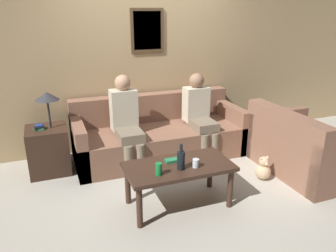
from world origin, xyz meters
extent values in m
plane|color=#ADA899|center=(0.00, 0.00, 0.00)|extent=(16.00, 16.00, 0.00)
cube|color=tan|center=(0.00, 1.05, 1.30)|extent=(9.00, 0.06, 2.60)
cube|color=#4C3823|center=(0.00, 1.01, 1.70)|extent=(0.48, 0.02, 0.60)
cube|color=beige|center=(0.00, 1.00, 1.70)|extent=(0.40, 0.01, 0.52)
cube|color=brown|center=(0.00, 0.50, 0.21)|extent=(2.36, 0.94, 0.42)
cube|color=brown|center=(0.00, 0.87, 0.62)|extent=(2.36, 0.20, 0.40)
cube|color=brown|center=(-1.11, 0.50, 0.32)|extent=(0.14, 0.94, 0.64)
cube|color=brown|center=(1.11, 0.50, 0.32)|extent=(0.14, 0.94, 0.64)
cube|color=brown|center=(1.60, -0.59, 0.21)|extent=(0.94, 1.35, 0.42)
cube|color=brown|center=(1.23, -0.59, 0.62)|extent=(0.20, 1.35, 0.40)
cube|color=brown|center=(1.60, 0.01, 0.32)|extent=(0.94, 0.14, 0.64)
cube|color=#382319|center=(-0.24, -0.76, 0.45)|extent=(1.10, 0.57, 0.04)
cylinder|color=#382319|center=(-0.73, -0.98, 0.22)|extent=(0.06, 0.06, 0.43)
cylinder|color=#382319|center=(0.25, -0.98, 0.22)|extent=(0.06, 0.06, 0.43)
cylinder|color=#382319|center=(-0.73, -0.53, 0.22)|extent=(0.06, 0.06, 0.43)
cylinder|color=#382319|center=(0.25, -0.53, 0.22)|extent=(0.06, 0.06, 0.43)
cube|color=#382319|center=(-1.49, 0.55, 0.30)|extent=(0.49, 0.49, 0.59)
cylinder|color=#262628|center=(-1.43, 0.55, 0.78)|extent=(0.02, 0.02, 0.37)
cone|color=#2D2D33|center=(-1.43, 0.55, 0.99)|extent=(0.29, 0.29, 0.10)
cube|color=#237547|center=(-1.56, 0.52, 0.60)|extent=(0.14, 0.11, 0.02)
cube|color=black|center=(-1.56, 0.52, 0.62)|extent=(0.12, 0.10, 0.02)
cube|color=navy|center=(-1.56, 0.52, 0.64)|extent=(0.09, 0.09, 0.02)
cylinder|color=black|center=(-0.26, -0.85, 0.57)|extent=(0.08, 0.08, 0.19)
cylinder|color=black|center=(-0.26, -0.85, 0.70)|extent=(0.03, 0.03, 0.08)
cylinder|color=silver|center=(-0.10, -0.87, 0.52)|extent=(0.07, 0.07, 0.09)
cube|color=#237547|center=(-0.28, -0.67, 0.49)|extent=(0.14, 0.08, 0.03)
cylinder|color=#197A38|center=(-0.50, -0.89, 0.53)|extent=(0.07, 0.07, 0.12)
cube|color=#756651|center=(-0.50, 0.26, 0.47)|extent=(0.31, 0.47, 0.14)
cylinder|color=#756651|center=(-0.58, 0.03, 0.21)|extent=(0.11, 0.11, 0.42)
cylinder|color=#756651|center=(-0.43, 0.03, 0.21)|extent=(0.11, 0.11, 0.42)
cube|color=beige|center=(-0.50, 0.50, 0.74)|extent=(0.34, 0.22, 0.53)
sphere|color=tan|center=(-0.50, 0.50, 1.10)|extent=(0.20, 0.20, 0.20)
cube|color=#756651|center=(0.54, 0.27, 0.47)|extent=(0.31, 0.45, 0.14)
cylinder|color=#756651|center=(0.46, 0.04, 0.21)|extent=(0.11, 0.11, 0.42)
cylinder|color=#756651|center=(0.62, 0.04, 0.21)|extent=(0.11, 0.11, 0.42)
cube|color=beige|center=(0.54, 0.49, 0.71)|extent=(0.34, 0.22, 0.48)
sphere|color=#8C664C|center=(0.54, 0.49, 1.05)|extent=(0.21, 0.21, 0.21)
sphere|color=tan|center=(0.95, -0.61, 0.10)|extent=(0.19, 0.19, 0.19)
sphere|color=tan|center=(0.95, -0.61, 0.24)|extent=(0.12, 0.12, 0.12)
sphere|color=tan|center=(0.90, -0.61, 0.28)|extent=(0.04, 0.04, 0.04)
sphere|color=tan|center=(0.99, -0.61, 0.28)|extent=(0.04, 0.04, 0.04)
sphere|color=beige|center=(0.95, -0.66, 0.23)|extent=(0.05, 0.05, 0.05)
camera|label=1|loc=(-1.42, -3.55, 1.97)|focal=35.00mm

